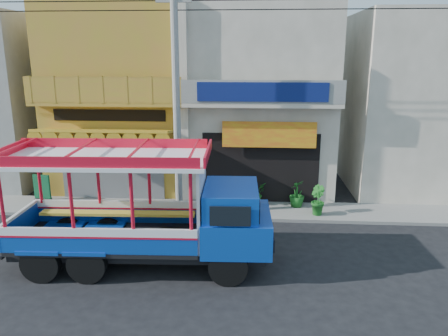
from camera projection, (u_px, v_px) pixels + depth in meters
name	position (u px, v px, depth m)	size (l,w,h in m)	color
ground	(194.00, 257.00, 13.04)	(90.00, 90.00, 0.00)	black
sidewalk	(208.00, 209.00, 16.89)	(30.00, 2.00, 0.12)	slate
shophouse_left	(130.00, 94.00, 19.96)	(6.00, 7.50, 8.24)	#AA9325
shophouse_right	(261.00, 95.00, 19.56)	(6.00, 6.75, 8.24)	#B5AA94
party_pilaster	(184.00, 105.00, 16.79)	(0.35, 0.30, 8.00)	#B5AA94
filler_building_right	(420.00, 103.00, 19.21)	(6.00, 6.00, 7.60)	#B5AA94
utility_pole	(180.00, 80.00, 15.02)	(28.00, 0.26, 9.00)	gray
songthaew_truck	(158.00, 211.00, 12.09)	(7.53, 2.73, 3.48)	black
green_sign	(42.00, 190.00, 17.60)	(0.72, 0.42, 1.09)	black
potted_plant_a	(255.00, 193.00, 17.23)	(0.78, 0.68, 0.87)	#1B5E1D
potted_plant_b	(317.00, 200.00, 16.09)	(0.60, 0.49, 1.10)	#1B5E1D
potted_plant_c	(297.00, 194.00, 16.94)	(0.58, 0.58, 1.04)	#1B5E1D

